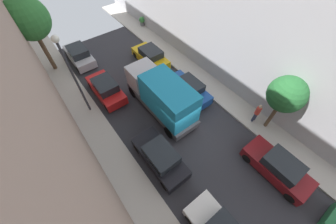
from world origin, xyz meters
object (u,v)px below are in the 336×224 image
object	(u,v)px
parked_car_left_3	(106,89)
parked_car_left_4	(79,55)
potted_plant_3	(142,21)
parked_car_right_3	(188,89)
parked_car_right_4	(151,57)
street_tree_1	(287,95)
street_tree_0	(28,19)
parked_car_left_2	(160,157)
parked_car_right_2	(278,167)
pedestrian	(257,113)
lamp_post	(70,68)
delivery_truck	(162,95)

from	to	relation	value
parked_car_left_3	parked_car_left_4	size ratio (longest dim) A/B	1.00
parked_car_left_3	potted_plant_3	bearing A→B (deg)	42.17
parked_car_right_3	parked_car_right_4	world-z (taller)	same
parked_car_left_3	street_tree_1	distance (m)	13.19
parked_car_right_3	street_tree_0	size ratio (longest dim) A/B	0.65
parked_car_left_2	parked_car_left_4	world-z (taller)	same
parked_car_left_4	parked_car_left_2	bearing A→B (deg)	-90.00
parked_car_left_4	street_tree_0	distance (m)	4.84
parked_car_right_2	street_tree_1	size ratio (longest dim) A/B	0.92
street_tree_0	street_tree_1	world-z (taller)	street_tree_0
parked_car_right_3	potted_plant_3	xyz separation A→B (m)	(3.10, 11.88, -0.03)
parked_car_right_3	pedestrian	distance (m)	5.57
parked_car_left_4	parked_car_right_3	world-z (taller)	same
parked_car_left_2	parked_car_right_4	size ratio (longest dim) A/B	1.00
parked_car_left_4	parked_car_right_3	size ratio (longest dim) A/B	1.00
parked_car_right_3	potted_plant_3	bearing A→B (deg)	75.39
parked_car_right_4	street_tree_0	distance (m)	10.07
parked_car_right_3	potted_plant_3	size ratio (longest dim) A/B	4.24
parked_car_left_2	potted_plant_3	size ratio (longest dim) A/B	4.24
lamp_post	parked_car_right_3	bearing A→B (deg)	-25.46
parked_car_left_4	parked_car_right_2	distance (m)	19.21
pedestrian	street_tree_1	bearing A→B (deg)	-68.68
parked_car_left_2	parked_car_left_4	bearing A→B (deg)	90.00
parked_car_left_2	lamp_post	distance (m)	8.06
parked_car_left_3	street_tree_0	bearing A→B (deg)	111.93
potted_plant_3	parked_car_left_3	bearing A→B (deg)	-137.83
parked_car_right_2	delivery_truck	world-z (taller)	delivery_truck
delivery_truck	lamp_post	bearing A→B (deg)	142.56
street_tree_0	potted_plant_3	size ratio (longest dim) A/B	6.48
parked_car_left_4	parked_car_right_4	world-z (taller)	same
parked_car_right_4	street_tree_1	world-z (taller)	street_tree_1
delivery_truck	lamp_post	world-z (taller)	lamp_post
parked_car_left_3	delivery_truck	xyz separation A→B (m)	(2.70, -4.23, 1.07)
parked_car_left_4	lamp_post	world-z (taller)	lamp_post
parked_car_right_4	delivery_truck	size ratio (longest dim) A/B	0.64
parked_car_left_4	parked_car_right_2	size ratio (longest dim) A/B	1.00
parked_car_right_2	delivery_truck	bearing A→B (deg)	107.77
parked_car_left_3	parked_car_right_2	xyz separation A→B (m)	(5.40, -12.66, 0.00)
pedestrian	parked_car_left_3	bearing A→B (deg)	129.18
parked_car_right_4	street_tree_0	xyz separation A→B (m)	(-7.85, 4.73, 4.17)
potted_plant_3	street_tree_1	bearing A→B (deg)	-91.86
parked_car_left_4	street_tree_1	distance (m)	18.03
parked_car_right_2	pedestrian	world-z (taller)	pedestrian
street_tree_0	parked_car_left_2	bearing A→B (deg)	-79.92
parked_car_left_2	potted_plant_3	xyz separation A→B (m)	(8.50, 15.39, -0.03)
parked_car_left_4	pedestrian	xyz separation A→B (m)	(7.58, -15.07, 0.35)
parked_car_right_4	delivery_truck	bearing A→B (deg)	-115.83
parked_car_left_4	parked_car_right_2	bearing A→B (deg)	-73.67
delivery_truck	street_tree_0	size ratio (longest dim) A/B	1.03
potted_plant_3	lamp_post	bearing A→B (deg)	-141.04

